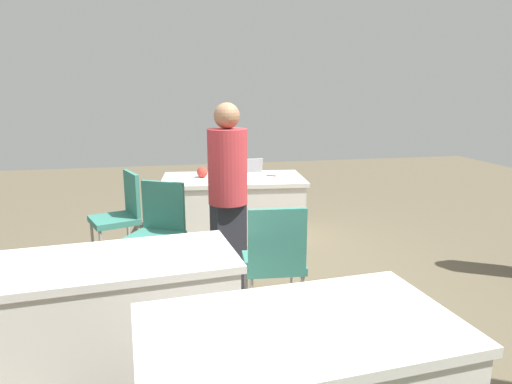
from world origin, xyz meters
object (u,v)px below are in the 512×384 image
at_px(table_mid_right, 106,312).
at_px(yarn_ball, 202,172).
at_px(chair_aisle, 275,257).
at_px(chair_tucked_right, 157,229).
at_px(table_foreground, 233,206).
at_px(laptop_silver, 252,173).
at_px(person_attendee_browsing, 228,189).
at_px(chair_tucked_left, 121,212).
at_px(scissors_red, 269,175).

bearing_deg(table_mid_right, yarn_ball, -108.44).
bearing_deg(chair_aisle, chair_tucked_right, 138.36).
xyz_separation_m(table_foreground, laptop_silver, (-0.25, -0.07, 0.40)).
height_order(table_foreground, person_attendee_browsing, person_attendee_browsing).
xyz_separation_m(chair_tucked_left, person_attendee_browsing, (-0.99, 0.87, 0.38)).
xyz_separation_m(table_mid_right, scissors_red, (-1.70, -2.57, 0.37)).
bearing_deg(chair_tucked_left, laptop_silver, -83.13).
bearing_deg(laptop_silver, chair_tucked_right, 50.51).
relative_size(chair_aisle, scissors_red, 5.42).
bearing_deg(table_mid_right, scissors_red, -123.58).
xyz_separation_m(table_mid_right, yarn_ball, (-0.88, -2.63, 0.43)).
bearing_deg(table_foreground, laptop_silver, -165.37).
xyz_separation_m(table_foreground, chair_aisle, (0.05, 2.31, 0.20)).
bearing_deg(table_foreground, person_attendee_browsing, 79.51).
relative_size(table_foreground, scissors_red, 10.00).
bearing_deg(table_mid_right, chair_aisle, -168.81).
distance_m(table_mid_right, chair_tucked_right, 1.20).
xyz_separation_m(table_foreground, table_mid_right, (1.25, 2.55, 0.00)).
height_order(chair_tucked_left, yarn_ball, chair_tucked_left).
xyz_separation_m(table_mid_right, chair_tucked_right, (-0.33, -1.14, 0.20)).
distance_m(table_foreground, chair_tucked_left, 1.48).
bearing_deg(chair_tucked_right, person_attendee_browsing, -166.40).
distance_m(chair_aisle, laptop_silver, 2.41).
bearing_deg(person_attendee_browsing, scissors_red, 49.61).
relative_size(table_foreground, laptop_silver, 5.54).
distance_m(table_mid_right, person_attendee_browsing, 1.47).
distance_m(table_mid_right, scissors_red, 3.10).
relative_size(laptop_silver, scissors_red, 1.80).
height_order(chair_tucked_left, laptop_silver, chair_tucked_left).
bearing_deg(laptop_silver, chair_aisle, 81.49).
bearing_deg(scissors_red, table_mid_right, -88.58).
distance_m(laptop_silver, yarn_ball, 0.62).
relative_size(table_mid_right, laptop_silver, 5.45).
bearing_deg(chair_tucked_left, chair_aisle, -162.41).
xyz_separation_m(yarn_ball, scissors_red, (-0.83, 0.06, -0.06)).
relative_size(table_mid_right, chair_aisle, 1.81).
distance_m(person_attendee_browsing, scissors_red, 1.78).
bearing_deg(yarn_ball, chair_tucked_left, 40.88).
height_order(chair_tucked_left, scissors_red, chair_tucked_left).
relative_size(chair_tucked_left, laptop_silver, 2.96).
relative_size(chair_tucked_left, yarn_ball, 7.32).
bearing_deg(yarn_ball, chair_aisle, 97.50).
height_order(table_foreground, laptop_silver, laptop_silver).
bearing_deg(person_attendee_browsing, chair_tucked_left, 123.36).
bearing_deg(chair_tucked_left, chair_tucked_right, -171.93).
relative_size(chair_aisle, laptop_silver, 3.00).
relative_size(chair_tucked_left, chair_tucked_right, 0.99).
bearing_deg(scissors_red, chair_tucked_left, -122.32).
height_order(table_mid_right, chair_tucked_right, chair_tucked_right).
bearing_deg(yarn_ball, laptop_silver, 178.41).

